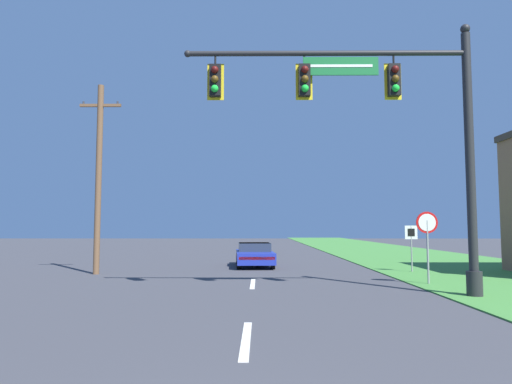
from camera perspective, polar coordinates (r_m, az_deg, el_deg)
name	(u,v)px	position (r m, az deg, el deg)	size (l,w,h in m)	color
grass_verge_right	(406,256)	(33.93, 18.21, -7.55)	(10.00, 110.00, 0.04)	#428438
road_center_line	(255,265)	(24.37, -0.12, -9.12)	(0.16, 34.80, 0.01)	silver
signal_mast	(392,125)	(14.13, 16.58, 8.05)	(8.63, 0.47, 8.02)	#232326
car_ahead	(254,254)	(23.60, -0.20, -7.81)	(2.10, 4.68, 1.19)	black
stop_sign	(427,231)	(17.14, 20.61, -4.59)	(0.76, 0.07, 2.50)	gray
route_sign_post	(411,238)	(21.45, 18.83, -5.45)	(0.55, 0.06, 2.03)	gray
utility_pole_near	(99,175)	(20.91, -19.07, 2.05)	(1.80, 0.26, 8.23)	brown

